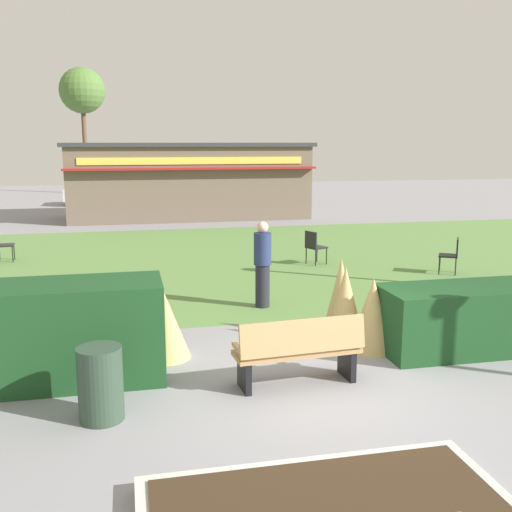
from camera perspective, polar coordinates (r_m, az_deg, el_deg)
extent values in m
plane|color=gray|center=(7.98, 7.41, -12.65)|extent=(80.00, 80.00, 0.00)
cube|color=#5B8442|center=(16.39, -3.21, -0.28)|extent=(36.00, 12.00, 0.01)
cube|color=tan|center=(7.96, 3.99, -9.16)|extent=(1.73, 0.61, 0.06)
cube|color=tan|center=(7.68, 4.60, -7.73)|extent=(1.70, 0.26, 0.44)
cube|color=black|center=(7.83, -1.14, -11.25)|extent=(0.11, 0.44, 0.45)
cube|color=black|center=(8.31, 8.75, -10.04)|extent=(0.11, 0.44, 0.45)
cube|color=tan|center=(7.69, -1.73, -8.93)|extent=(0.09, 0.44, 0.06)
cube|color=tan|center=(8.23, 9.33, -7.72)|extent=(0.09, 0.44, 0.06)
cube|color=#19421E|center=(8.35, -17.40, -7.04)|extent=(2.44, 1.10, 1.35)
cube|color=#19421E|center=(9.70, 19.41, -5.73)|extent=(2.59, 1.10, 1.01)
cone|color=tan|center=(8.95, -8.77, -6.61)|extent=(0.75, 0.75, 1.01)
cone|color=tan|center=(9.53, 8.58, -4.74)|extent=(0.67, 0.67, 1.26)
cone|color=tan|center=(9.32, 11.18, -5.56)|extent=(0.73, 0.73, 1.14)
cone|color=tan|center=(9.79, 8.16, -4.07)|extent=(0.61, 0.61, 1.34)
cylinder|color=#2D4233|center=(7.20, -14.77, -11.82)|extent=(0.52, 0.52, 0.88)
cube|color=#6B5B4C|center=(25.69, -6.52, 7.09)|extent=(9.86, 3.83, 3.01)
cube|color=#333338|center=(25.64, -6.60, 10.62)|extent=(10.16, 4.13, 0.16)
cube|color=maroon|center=(23.58, -6.02, 8.38)|extent=(9.96, 0.36, 0.08)
cube|color=#D8CC4C|center=(23.72, -6.08, 9.12)|extent=(8.87, 0.04, 0.28)
cube|color=black|center=(17.33, -23.03, 0.97)|extent=(0.47, 0.47, 0.04)
cylinder|color=black|center=(17.16, -22.42, 0.16)|extent=(0.03, 0.03, 0.45)
cylinder|color=black|center=(17.53, -22.28, 0.38)|extent=(0.03, 0.03, 0.45)
cube|color=black|center=(15.22, 18.04, 0.04)|extent=(0.61, 0.61, 0.04)
cube|color=black|center=(15.18, 18.84, 0.80)|extent=(0.26, 0.40, 0.44)
cylinder|color=black|center=(15.46, 17.31, -0.61)|extent=(0.03, 0.03, 0.45)
cylinder|color=black|center=(15.08, 17.25, -0.89)|extent=(0.03, 0.03, 0.45)
cylinder|color=black|center=(15.45, 18.71, -0.70)|extent=(0.03, 0.03, 0.45)
cylinder|color=black|center=(15.08, 18.69, -0.98)|extent=(0.03, 0.03, 0.45)
cube|color=black|center=(15.69, 5.85, 0.83)|extent=(0.58, 0.58, 0.04)
cube|color=black|center=(15.53, 5.31, 1.56)|extent=(0.21, 0.42, 0.44)
cylinder|color=black|center=(15.72, 6.81, 0.00)|extent=(0.03, 0.03, 0.45)
cylinder|color=black|center=(16.00, 5.90, 0.21)|extent=(0.03, 0.03, 0.45)
cylinder|color=black|center=(15.47, 5.77, -0.16)|extent=(0.03, 0.03, 0.45)
cylinder|color=black|center=(15.75, 4.86, 0.06)|extent=(0.03, 0.03, 0.45)
cylinder|color=#23232D|center=(11.55, 0.63, -2.89)|extent=(0.28, 0.28, 0.85)
cylinder|color=navy|center=(11.40, 0.64, 0.70)|extent=(0.34, 0.34, 0.62)
sphere|color=beige|center=(11.33, 0.64, 2.79)|extent=(0.22, 0.22, 0.22)
cube|color=silver|center=(31.86, -14.21, 5.83)|extent=(4.21, 1.82, 0.60)
cube|color=black|center=(31.83, -14.51, 6.59)|extent=(2.32, 1.59, 0.44)
cylinder|color=black|center=(32.77, -11.85, 5.66)|extent=(0.64, 0.22, 0.64)
cylinder|color=black|center=(30.94, -11.82, 5.37)|extent=(0.64, 0.22, 0.64)
cylinder|color=black|center=(32.87, -16.41, 5.47)|extent=(0.64, 0.22, 0.64)
cylinder|color=black|center=(31.04, -16.65, 5.16)|extent=(0.64, 0.22, 0.64)
cylinder|color=brown|center=(39.21, -16.13, 9.66)|extent=(0.28, 0.28, 5.23)
sphere|color=#4C7233|center=(39.33, -16.42, 15.07)|extent=(2.80, 2.80, 2.80)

